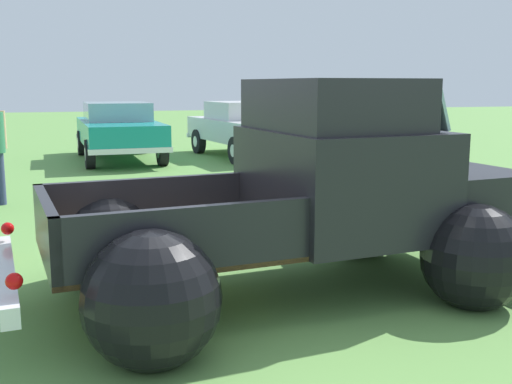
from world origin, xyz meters
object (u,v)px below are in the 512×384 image
show_car_0 (118,129)px  vintage_pickup_truck (315,209)px  spectator_0 (340,114)px  show_car_1 (246,127)px

show_car_0 → vintage_pickup_truck: bearing=2.7°
vintage_pickup_truck → spectator_0: (5.46, 11.43, 0.27)m
vintage_pickup_truck → show_car_0: vintage_pickup_truck is taller
show_car_1 → spectator_0: spectator_0 is taller
vintage_pickup_truck → spectator_0: vintage_pickup_truck is taller
vintage_pickup_truck → show_car_1: 10.70m
show_car_1 → show_car_0: bearing=-102.5°
show_car_0 → show_car_1: 3.25m
vintage_pickup_truck → show_car_0: 10.73m
show_car_1 → spectator_0: 3.28m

